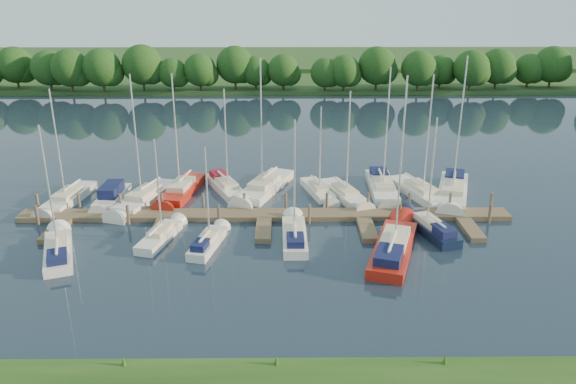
{
  "coord_description": "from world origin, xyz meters",
  "views": [
    {
      "loc": [
        1.56,
        -34.34,
        18.23
      ],
      "look_at": [
        1.91,
        8.0,
        2.2
      ],
      "focal_mm": 35.0,
      "sensor_mm": 36.0,
      "label": 1
    }
  ],
  "objects_px": {
    "dock": "(264,218)",
    "sailboat_s_2": "(208,243)",
    "sailboat_n_0": "(67,200)",
    "motorboat": "(111,198)",
    "sailboat_n_5": "(264,189)"
  },
  "relations": [
    {
      "from": "sailboat_s_2",
      "to": "sailboat_n_5",
      "type": "bearing_deg",
      "value": 84.27
    },
    {
      "from": "dock",
      "to": "sailboat_s_2",
      "type": "height_order",
      "value": "sailboat_s_2"
    },
    {
      "from": "sailboat_n_0",
      "to": "motorboat",
      "type": "xyz_separation_m",
      "value": [
        3.81,
        0.11,
        0.11
      ]
    },
    {
      "from": "motorboat",
      "to": "sailboat_n_0",
      "type": "bearing_deg",
      "value": 3.43
    },
    {
      "from": "sailboat_n_5",
      "to": "sailboat_s_2",
      "type": "distance_m",
      "value": 11.83
    },
    {
      "from": "dock",
      "to": "sailboat_s_2",
      "type": "bearing_deg",
      "value": -129.88
    },
    {
      "from": "motorboat",
      "to": "sailboat_n_5",
      "type": "bearing_deg",
      "value": -167.96
    },
    {
      "from": "sailboat_n_0",
      "to": "motorboat",
      "type": "relative_size",
      "value": 1.61
    },
    {
      "from": "dock",
      "to": "sailboat_n_5",
      "type": "distance_m",
      "value": 6.51
    },
    {
      "from": "sailboat_n_0",
      "to": "sailboat_s_2",
      "type": "height_order",
      "value": "sailboat_n_0"
    },
    {
      "from": "sailboat_n_0",
      "to": "motorboat",
      "type": "distance_m",
      "value": 3.81
    },
    {
      "from": "sailboat_n_0",
      "to": "sailboat_s_2",
      "type": "relative_size",
      "value": 1.34
    },
    {
      "from": "sailboat_n_5",
      "to": "sailboat_n_0",
      "type": "bearing_deg",
      "value": 29.93
    },
    {
      "from": "sailboat_n_0",
      "to": "dock",
      "type": "bearing_deg",
      "value": 175.1
    },
    {
      "from": "dock",
      "to": "sailboat_n_0",
      "type": "bearing_deg",
      "value": 167.06
    }
  ]
}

